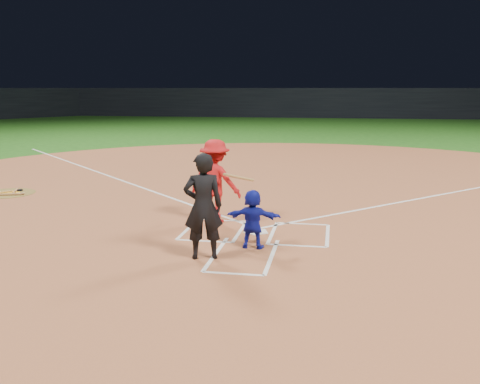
% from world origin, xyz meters
% --- Properties ---
extents(ground, '(120.00, 120.00, 0.00)m').
position_xyz_m(ground, '(0.00, 0.00, 0.00)').
color(ground, '#1D5415').
rests_on(ground, ground).
extents(home_plate_dirt, '(28.00, 28.00, 0.01)m').
position_xyz_m(home_plate_dirt, '(0.00, 6.00, 0.01)').
color(home_plate_dirt, '#9A5432').
rests_on(home_plate_dirt, ground).
extents(stadium_wall_far, '(80.00, 1.20, 3.20)m').
position_xyz_m(stadium_wall_far, '(0.00, 48.00, 1.60)').
color(stadium_wall_far, black).
rests_on(stadium_wall_far, ground).
extents(home_plate, '(0.60, 0.60, 0.02)m').
position_xyz_m(home_plate, '(0.00, 0.00, 0.02)').
color(home_plate, white).
rests_on(home_plate, home_plate_dirt).
extents(on_deck_circle, '(1.70, 1.70, 0.01)m').
position_xyz_m(on_deck_circle, '(-8.23, 3.11, 0.02)').
color(on_deck_circle, brown).
rests_on(on_deck_circle, home_plate_dirt).
extents(on_deck_logo, '(0.80, 0.80, 0.00)m').
position_xyz_m(on_deck_logo, '(-8.23, 3.11, 0.02)').
color(on_deck_logo, gold).
rests_on(on_deck_logo, on_deck_circle).
extents(on_deck_bat_a, '(0.38, 0.80, 0.06)m').
position_xyz_m(on_deck_bat_a, '(-8.08, 3.36, 0.05)').
color(on_deck_bat_a, '#A86F3D').
rests_on(on_deck_bat_a, on_deck_circle).
extents(on_deck_bat_c, '(0.81, 0.36, 0.06)m').
position_xyz_m(on_deck_bat_c, '(-7.93, 2.81, 0.05)').
color(on_deck_bat_c, '#956336').
rests_on(on_deck_bat_c, on_deck_circle).
extents(bat_weight_donut, '(0.19, 0.19, 0.05)m').
position_xyz_m(bat_weight_donut, '(-8.03, 3.51, 0.05)').
color(bat_weight_donut, black).
rests_on(bat_weight_donut, on_deck_circle).
extents(catcher, '(1.13, 0.41, 1.21)m').
position_xyz_m(catcher, '(0.10, -1.19, 0.62)').
color(catcher, '#141DAA').
rests_on(catcher, home_plate_dirt).
extents(umpire, '(0.85, 0.69, 2.02)m').
position_xyz_m(umpire, '(-0.72, -2.02, 1.02)').
color(umpire, black).
rests_on(umpire, home_plate_dirt).
extents(chalk_markings, '(28.35, 17.32, 0.01)m').
position_xyz_m(chalk_markings, '(0.00, 5.29, 0.01)').
color(chalk_markings, white).
rests_on(chalk_markings, home_plate_dirt).
extents(batter_at_plate, '(1.65, 1.03, 2.00)m').
position_xyz_m(batter_at_plate, '(-1.11, 0.76, 1.01)').
color(batter_at_plate, red).
rests_on(batter_at_plate, home_plate_dirt).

